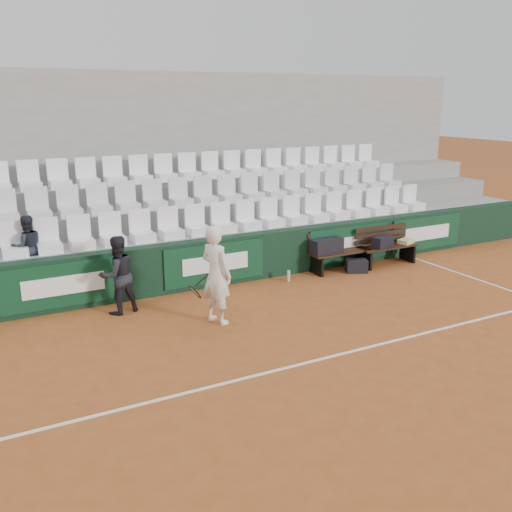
{
  "coord_description": "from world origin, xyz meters",
  "views": [
    {
      "loc": [
        -4.73,
        -6.44,
        3.79
      ],
      "look_at": [
        -0.01,
        2.4,
        1.0
      ],
      "focal_mm": 40.0,
      "sensor_mm": 36.0,
      "label": 1
    }
  ],
  "objects_px": {
    "tennis_player": "(216,274)",
    "spectator_c": "(25,223)",
    "sports_bag_left": "(326,246)",
    "water_bottle_far": "(360,268)",
    "sports_bag_right": "(383,242)",
    "water_bottle_near": "(289,276)",
    "bench_left": "(340,261)",
    "sports_bag_ground": "(356,266)",
    "ball_kid": "(117,275)",
    "bench_right": "(386,255)"
  },
  "relations": [
    {
      "from": "sports_bag_left",
      "to": "sports_bag_ground",
      "type": "height_order",
      "value": "sports_bag_left"
    },
    {
      "from": "sports_bag_ground",
      "to": "sports_bag_left",
      "type": "bearing_deg",
      "value": 151.89
    },
    {
      "from": "sports_bag_ground",
      "to": "tennis_player",
      "type": "height_order",
      "value": "tennis_player"
    },
    {
      "from": "bench_left",
      "to": "ball_kid",
      "type": "relative_size",
      "value": 1.04
    },
    {
      "from": "water_bottle_far",
      "to": "tennis_player",
      "type": "height_order",
      "value": "tennis_player"
    },
    {
      "from": "sports_bag_left",
      "to": "water_bottle_far",
      "type": "relative_size",
      "value": 3.09
    },
    {
      "from": "ball_kid",
      "to": "water_bottle_far",
      "type": "bearing_deg",
      "value": 166.31
    },
    {
      "from": "sports_bag_ground",
      "to": "water_bottle_far",
      "type": "bearing_deg",
      "value": -81.41
    },
    {
      "from": "tennis_player",
      "to": "ball_kid",
      "type": "height_order",
      "value": "tennis_player"
    },
    {
      "from": "water_bottle_near",
      "to": "tennis_player",
      "type": "distance_m",
      "value": 2.77
    },
    {
      "from": "sports_bag_right",
      "to": "spectator_c",
      "type": "bearing_deg",
      "value": 172.04
    },
    {
      "from": "sports_bag_left",
      "to": "water_bottle_near",
      "type": "xyz_separation_m",
      "value": [
        -1.08,
        -0.18,
        -0.49
      ]
    },
    {
      "from": "sports_bag_left",
      "to": "spectator_c",
      "type": "distance_m",
      "value": 6.23
    },
    {
      "from": "bench_right",
      "to": "sports_bag_ground",
      "type": "height_order",
      "value": "bench_right"
    },
    {
      "from": "sports_bag_left",
      "to": "spectator_c",
      "type": "height_order",
      "value": "spectator_c"
    },
    {
      "from": "bench_right",
      "to": "spectator_c",
      "type": "distance_m",
      "value": 7.89
    },
    {
      "from": "sports_bag_left",
      "to": "water_bottle_near",
      "type": "height_order",
      "value": "sports_bag_left"
    },
    {
      "from": "water_bottle_far",
      "to": "tennis_player",
      "type": "bearing_deg",
      "value": -164.4
    },
    {
      "from": "bench_right",
      "to": "sports_bag_left",
      "type": "distance_m",
      "value": 1.66
    },
    {
      "from": "sports_bag_ground",
      "to": "tennis_player",
      "type": "xyz_separation_m",
      "value": [
        -3.98,
        -1.22,
        0.72
      ]
    },
    {
      "from": "sports_bag_left",
      "to": "water_bottle_near",
      "type": "relative_size",
      "value": 3.13
    },
    {
      "from": "ball_kid",
      "to": "spectator_c",
      "type": "xyz_separation_m",
      "value": [
        -1.33,
        1.16,
        0.87
      ]
    },
    {
      "from": "sports_bag_right",
      "to": "tennis_player",
      "type": "relative_size",
      "value": 0.31
    },
    {
      "from": "bench_right",
      "to": "water_bottle_far",
      "type": "xyz_separation_m",
      "value": [
        -0.99,
        -0.26,
        -0.1
      ]
    },
    {
      "from": "bench_right",
      "to": "water_bottle_far",
      "type": "bearing_deg",
      "value": -164.97
    },
    {
      "from": "sports_bag_right",
      "to": "tennis_player",
      "type": "distance_m",
      "value": 5.01
    },
    {
      "from": "tennis_player",
      "to": "spectator_c",
      "type": "distance_m",
      "value": 3.7
    },
    {
      "from": "water_bottle_far",
      "to": "water_bottle_near",
      "type": "bearing_deg",
      "value": 171.7
    },
    {
      "from": "bench_left",
      "to": "sports_bag_right",
      "type": "height_order",
      "value": "sports_bag_right"
    },
    {
      "from": "sports_bag_left",
      "to": "sports_bag_ground",
      "type": "distance_m",
      "value": 0.83
    },
    {
      "from": "spectator_c",
      "to": "water_bottle_far",
      "type": "bearing_deg",
      "value": 164.77
    },
    {
      "from": "sports_bag_ground",
      "to": "spectator_c",
      "type": "relative_size",
      "value": 0.4
    },
    {
      "from": "spectator_c",
      "to": "bench_left",
      "type": "bearing_deg",
      "value": 167.64
    },
    {
      "from": "bench_right",
      "to": "water_bottle_near",
      "type": "xyz_separation_m",
      "value": [
        -2.69,
        -0.02,
        -0.1
      ]
    },
    {
      "from": "water_bottle_far",
      "to": "ball_kid",
      "type": "bearing_deg",
      "value": 178.69
    },
    {
      "from": "sports_bag_ground",
      "to": "spectator_c",
      "type": "bearing_deg",
      "value": 169.99
    },
    {
      "from": "bench_left",
      "to": "water_bottle_far",
      "type": "xyz_separation_m",
      "value": [
        0.26,
        -0.38,
        -0.1
      ]
    },
    {
      "from": "sports_bag_left",
      "to": "water_bottle_near",
      "type": "bearing_deg",
      "value": -170.72
    },
    {
      "from": "bench_left",
      "to": "tennis_player",
      "type": "height_order",
      "value": "tennis_player"
    },
    {
      "from": "water_bottle_far",
      "to": "sports_bag_ground",
      "type": "bearing_deg",
      "value": 98.59
    },
    {
      "from": "sports_bag_right",
      "to": "spectator_c",
      "type": "distance_m",
      "value": 7.68
    },
    {
      "from": "sports_bag_right",
      "to": "ball_kid",
      "type": "xyz_separation_m",
      "value": [
        -6.2,
        -0.11,
        0.14
      ]
    },
    {
      "from": "water_bottle_near",
      "to": "water_bottle_far",
      "type": "xyz_separation_m",
      "value": [
        1.71,
        -0.25,
        0.0
      ]
    },
    {
      "from": "bench_right",
      "to": "spectator_c",
      "type": "height_order",
      "value": "spectator_c"
    },
    {
      "from": "sports_bag_right",
      "to": "water_bottle_near",
      "type": "distance_m",
      "value": 2.57
    },
    {
      "from": "sports_bag_ground",
      "to": "tennis_player",
      "type": "relative_size",
      "value": 0.27
    },
    {
      "from": "bench_left",
      "to": "water_bottle_far",
      "type": "height_order",
      "value": "bench_left"
    },
    {
      "from": "ball_kid",
      "to": "bench_right",
      "type": "bearing_deg",
      "value": 168.9
    },
    {
      "from": "bench_left",
      "to": "tennis_player",
      "type": "xyz_separation_m",
      "value": [
        -3.74,
        -1.5,
        0.64
      ]
    },
    {
      "from": "bench_left",
      "to": "spectator_c",
      "type": "distance_m",
      "value": 6.66
    }
  ]
}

